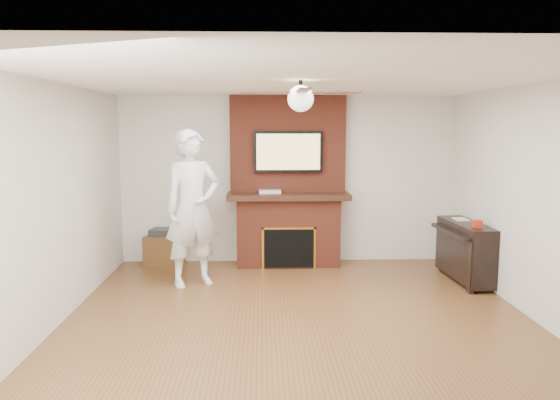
{
  "coord_description": "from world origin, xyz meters",
  "views": [
    {
      "loc": [
        -0.39,
        -5.44,
        2.05
      ],
      "look_at": [
        -0.17,
        0.9,
        1.19
      ],
      "focal_mm": 35.0,
      "sensor_mm": 36.0,
      "label": 1
    }
  ],
  "objects_px": {
    "fireplace": "(288,198)",
    "person": "(193,208)",
    "side_table": "(164,249)",
    "piano": "(465,250)"
  },
  "relations": [
    {
      "from": "side_table",
      "to": "piano",
      "type": "relative_size",
      "value": 0.46
    },
    {
      "from": "person",
      "to": "side_table",
      "type": "xyz_separation_m",
      "value": [
        -0.55,
        0.99,
        -0.75
      ]
    },
    {
      "from": "person",
      "to": "piano",
      "type": "distance_m",
      "value": 3.63
    },
    {
      "from": "person",
      "to": "side_table",
      "type": "relative_size",
      "value": 3.59
    },
    {
      "from": "fireplace",
      "to": "person",
      "type": "relative_size",
      "value": 1.24
    },
    {
      "from": "person",
      "to": "side_table",
      "type": "distance_m",
      "value": 1.36
    },
    {
      "from": "fireplace",
      "to": "piano",
      "type": "xyz_separation_m",
      "value": [
        2.31,
        -1.01,
        -0.57
      ]
    },
    {
      "from": "fireplace",
      "to": "person",
      "type": "bearing_deg",
      "value": -140.36
    },
    {
      "from": "fireplace",
      "to": "side_table",
      "type": "bearing_deg",
      "value": -177.9
    },
    {
      "from": "side_table",
      "to": "piano",
      "type": "distance_m",
      "value": 4.25
    }
  ]
}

